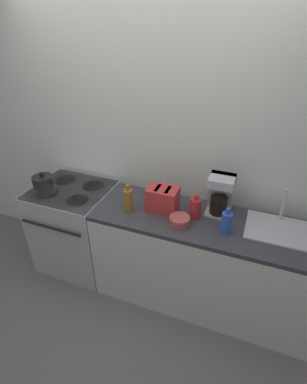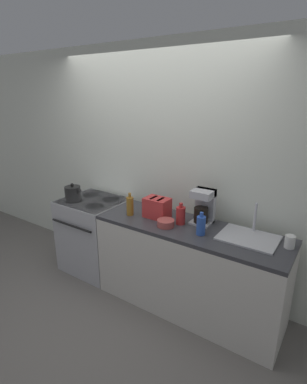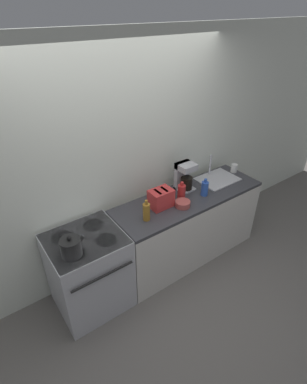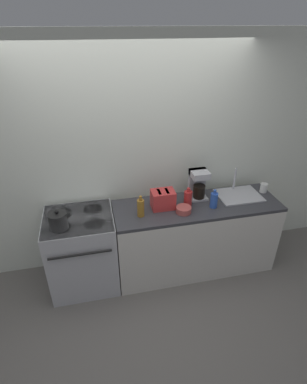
# 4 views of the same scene
# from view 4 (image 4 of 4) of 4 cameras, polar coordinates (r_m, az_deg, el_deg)

# --- Properties ---
(ground_plane) EXTENTS (12.00, 12.00, 0.00)m
(ground_plane) POSITION_cam_4_polar(r_m,az_deg,el_deg) (3.54, -1.54, -18.47)
(ground_plane) COLOR slate
(wall_back) EXTENTS (8.00, 0.05, 2.60)m
(wall_back) POSITION_cam_4_polar(r_m,az_deg,el_deg) (3.32, -4.19, 5.92)
(wall_back) COLOR silver
(wall_back) RESTS_ON ground_plane
(stove) EXTENTS (0.71, 0.68, 0.89)m
(stove) POSITION_cam_4_polar(r_m,az_deg,el_deg) (3.43, -13.34, -10.76)
(stove) COLOR #B7B7BC
(stove) RESTS_ON ground_plane
(counter_block) EXTENTS (1.84, 0.60, 0.89)m
(counter_block) POSITION_cam_4_polar(r_m,az_deg,el_deg) (3.58, 7.84, -8.36)
(counter_block) COLOR silver
(counter_block) RESTS_ON ground_plane
(kettle) EXTENTS (0.23, 0.18, 0.21)m
(kettle) POSITION_cam_4_polar(r_m,az_deg,el_deg) (3.03, -17.67, -5.21)
(kettle) COLOR black
(kettle) RESTS_ON stove
(toaster) EXTENTS (0.25, 0.18, 0.20)m
(toaster) POSITION_cam_4_polar(r_m,az_deg,el_deg) (3.19, 1.81, -1.40)
(toaster) COLOR red
(toaster) RESTS_ON counter_block
(coffee_maker) EXTENTS (0.19, 0.19, 0.33)m
(coffee_maker) POSITION_cam_4_polar(r_m,az_deg,el_deg) (3.38, 8.50, 1.60)
(coffee_maker) COLOR #B7B7BC
(coffee_maker) RESTS_ON counter_block
(sink_tray) EXTENTS (0.49, 0.37, 0.28)m
(sink_tray) POSITION_cam_4_polar(r_m,az_deg,el_deg) (3.58, 15.87, -0.43)
(sink_tray) COLOR #B7B7BC
(sink_tray) RESTS_ON counter_block
(bottle_amber) EXTENTS (0.07, 0.07, 0.23)m
(bottle_amber) POSITION_cam_4_polar(r_m,az_deg,el_deg) (3.06, -2.46, -3.00)
(bottle_amber) COLOR #9E6B23
(bottle_amber) RESTS_ON counter_block
(bottle_red) EXTENTS (0.09, 0.09, 0.21)m
(bottle_red) POSITION_cam_4_polar(r_m,az_deg,el_deg) (3.26, 6.58, -1.13)
(bottle_red) COLOR #B72828
(bottle_red) RESTS_ON counter_block
(bottle_blue) EXTENTS (0.08, 0.08, 0.21)m
(bottle_blue) POSITION_cam_4_polar(r_m,az_deg,el_deg) (3.27, 11.44, -1.49)
(bottle_blue) COLOR #2D56B7
(bottle_blue) RESTS_ON counter_block
(cup_white) EXTENTS (0.08, 0.08, 0.11)m
(cup_white) POSITION_cam_4_polar(r_m,az_deg,el_deg) (3.73, 20.25, 0.75)
(cup_white) COLOR white
(cup_white) RESTS_ON counter_block
(bowl) EXTENTS (0.16, 0.16, 0.06)m
(bowl) POSITION_cam_4_polar(r_m,az_deg,el_deg) (3.16, 5.76, -3.36)
(bowl) COLOR #B24C47
(bowl) RESTS_ON counter_block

